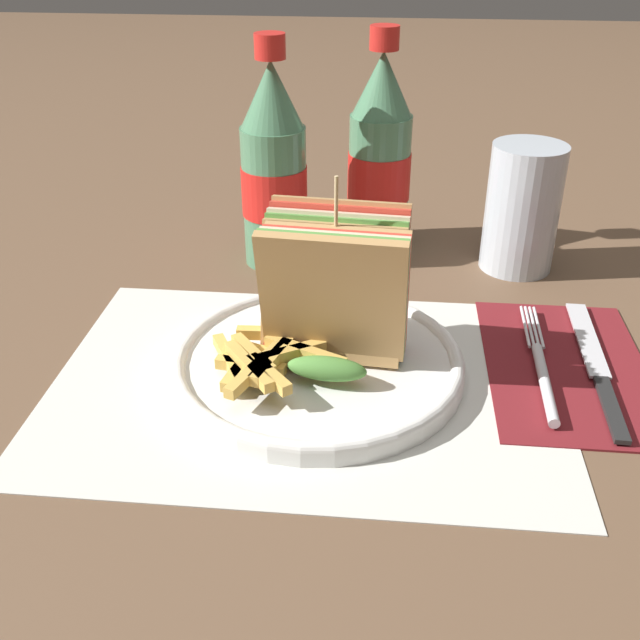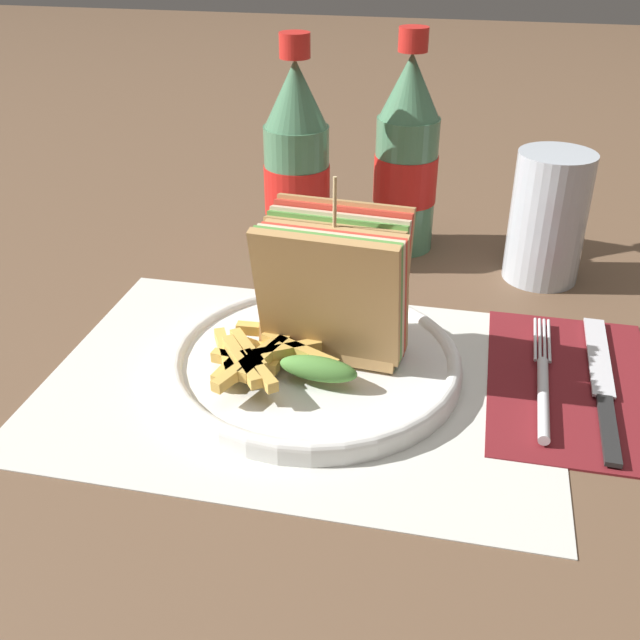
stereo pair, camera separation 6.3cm
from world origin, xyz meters
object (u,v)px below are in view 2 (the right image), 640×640
Objects in this scene: plate_main at (315,362)px; coke_bottle_far at (406,160)px; knife at (602,384)px; coke_bottle_near at (297,170)px; glass_near at (547,225)px; fork at (543,385)px; club_sandwich at (333,291)px.

coke_bottle_far is (0.04, 0.27, 0.09)m from plate_main.
plate_main is at bearing -98.48° from coke_bottle_far.
knife is 0.37m from coke_bottle_near.
knife is 0.21m from glass_near.
coke_bottle_far reaches higher than knife.
coke_bottle_near is 0.26m from glass_near.
glass_near is at bearing 49.59° from plate_main.
fork is at bearing -61.13° from coke_bottle_far.
coke_bottle_near reaches higher than glass_near.
coke_bottle_far is at bearing 120.65° from fork.
coke_bottle_near is 1.00× the size of coke_bottle_far.
coke_bottle_far is (0.03, 0.26, 0.03)m from club_sandwich.
fork is at bearing -160.86° from knife.
fork is 0.05m from knife.
fork is 0.32m from coke_bottle_far.
plate_main is 0.07m from club_sandwich.
coke_bottle_far is 1.77× the size of glass_near.
knife is (0.05, 0.01, -0.00)m from fork.
knife is at bearing 5.85° from plate_main.
coke_bottle_near is 1.77× the size of glass_near.
plate_main is at bearing -140.27° from club_sandwich.
knife is 0.89× the size of coke_bottle_far.
fork reaches higher than knife.
glass_near is (0.18, 0.21, -0.02)m from club_sandwich.
plate_main reaches higher than fork.
knife is (0.23, 0.02, -0.00)m from plate_main.
glass_near is (0.01, 0.22, 0.05)m from fork.
glass_near reaches higher than knife.
coke_bottle_far is at bearing 83.97° from club_sandwich.
fork is 1.35× the size of glass_near.
coke_bottle_near is at bearing 107.24° from plate_main.
coke_bottle_near is (-0.08, 0.21, 0.03)m from club_sandwich.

